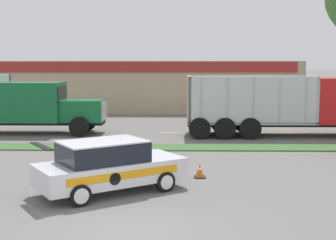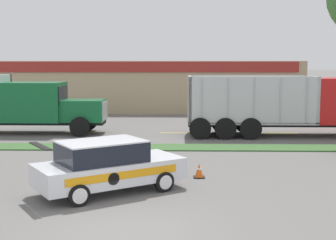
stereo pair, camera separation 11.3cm
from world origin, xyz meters
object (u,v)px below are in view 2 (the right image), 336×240
Objects in this scene: rally_car at (108,166)px; dump_truck_lead at (314,106)px; dump_truck_trail at (15,106)px; traffic_cone at (199,171)px.

dump_truck_lead is at bearing 50.32° from rally_car.
dump_truck_trail reaches higher than dump_truck_lead.
rally_car is at bearing -129.68° from dump_truck_lead.
dump_truck_trail reaches higher than traffic_cone.
traffic_cone is at bearing 33.39° from rally_car.
rally_car reaches higher than traffic_cone.
rally_car is (-9.41, -11.34, -0.78)m from dump_truck_lead.
dump_truck_trail is 23.53× the size of traffic_cone.
dump_truck_trail reaches higher than rally_car.
dump_truck_lead reaches higher than rally_car.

